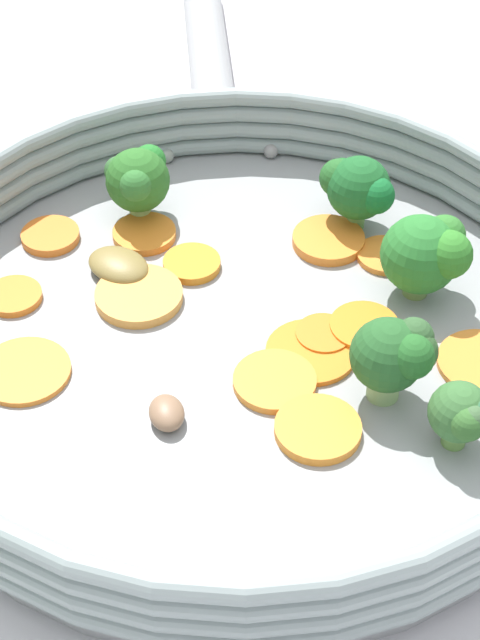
{
  "coord_description": "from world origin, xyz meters",
  "views": [
    {
      "loc": [
        0.08,
        0.38,
        0.39
      ],
      "look_at": [
        0.0,
        0.0,
        0.03
      ],
      "focal_mm": 60.0,
      "sensor_mm": 36.0,
      "label": 1
    }
  ],
  "objects_px": {
    "carrot_slice_8": "(275,381)",
    "broccoli_floret_0": "(137,179)",
    "carrot_slice_0": "(139,296)",
    "carrot_slice_1": "(329,240)",
    "carrot_slice_12": "(144,234)",
    "carrot_slice_7": "(311,352)",
    "carrot_slice_11": "(318,429)",
    "carrot_slice_10": "(192,264)",
    "skillet": "(240,349)",
    "mushroom_piece_0": "(167,413)",
    "carrot_slice_9": "(385,255)",
    "carrot_slice_5": "(324,335)",
    "broccoli_floret_3": "(357,187)",
    "carrot_slice_13": "(24,371)",
    "carrot_slice_2": "(50,236)",
    "broccoli_floret_4": "(396,355)",
    "broccoli_floret_1": "(427,253)",
    "mushroom_piece_1": "(118,265)",
    "carrot_slice_4": "(364,328)",
    "broccoli_floret_2": "(464,415)",
    "carrot_slice_3": "(13,296)"
  },
  "relations": [
    {
      "from": "carrot_slice_8",
      "to": "broccoli_floret_0",
      "type": "bearing_deg",
      "value": -72.87
    },
    {
      "from": "carrot_slice_0",
      "to": "carrot_slice_1",
      "type": "xyz_separation_m",
      "value": [
        -0.11,
        -0.02,
        0.0
      ]
    },
    {
      "from": "carrot_slice_8",
      "to": "carrot_slice_12",
      "type": "xyz_separation_m",
      "value": [
        0.05,
        -0.13,
        0.0
      ]
    },
    {
      "from": "carrot_slice_7",
      "to": "carrot_slice_11",
      "type": "distance_m",
      "value": 0.05
    },
    {
      "from": "carrot_slice_10",
      "to": "carrot_slice_11",
      "type": "xyz_separation_m",
      "value": [
        -0.04,
        0.13,
        0.0
      ]
    },
    {
      "from": "skillet",
      "to": "carrot_slice_0",
      "type": "relative_size",
      "value": 7.36
    },
    {
      "from": "mushroom_piece_0",
      "to": "carrot_slice_9",
      "type": "bearing_deg",
      "value": -145.66
    },
    {
      "from": "carrot_slice_5",
      "to": "carrot_slice_8",
      "type": "bearing_deg",
      "value": 39.63
    },
    {
      "from": "carrot_slice_1",
      "to": "broccoli_floret_3",
      "type": "relative_size",
      "value": 0.91
    },
    {
      "from": "broccoli_floret_0",
      "to": "broccoli_floret_3",
      "type": "relative_size",
      "value": 0.99
    },
    {
      "from": "carrot_slice_7",
      "to": "carrot_slice_0",
      "type": "bearing_deg",
      "value": -36.64
    },
    {
      "from": "carrot_slice_8",
      "to": "carrot_slice_13",
      "type": "height_order",
      "value": "carrot_slice_8"
    },
    {
      "from": "carrot_slice_2",
      "to": "carrot_slice_13",
      "type": "xyz_separation_m",
      "value": [
        0.02,
        0.1,
        -0.0
      ]
    },
    {
      "from": "carrot_slice_1",
      "to": "carrot_slice_7",
      "type": "distance_m",
      "value": 0.09
    },
    {
      "from": "skillet",
      "to": "broccoli_floret_0",
      "type": "xyz_separation_m",
      "value": [
        0.03,
        -0.11,
        0.03
      ]
    },
    {
      "from": "carrot_slice_9",
      "to": "carrot_slice_11",
      "type": "xyz_separation_m",
      "value": [
        0.07,
        0.12,
        0.0
      ]
    },
    {
      "from": "broccoli_floret_4",
      "to": "broccoli_floret_1",
      "type": "bearing_deg",
      "value": -119.75
    },
    {
      "from": "carrot_slice_2",
      "to": "carrot_slice_10",
      "type": "height_order",
      "value": "same"
    },
    {
      "from": "carrot_slice_11",
      "to": "broccoli_floret_4",
      "type": "relative_size",
      "value": 0.9
    },
    {
      "from": "carrot_slice_13",
      "to": "broccoli_floret_3",
      "type": "xyz_separation_m",
      "value": [
        -0.19,
        -0.08,
        0.03
      ]
    },
    {
      "from": "carrot_slice_0",
      "to": "carrot_slice_12",
      "type": "bearing_deg",
      "value": -101.25
    },
    {
      "from": "carrot_slice_13",
      "to": "carrot_slice_7",
      "type": "bearing_deg",
      "value": 173.34
    },
    {
      "from": "broccoli_floret_3",
      "to": "broccoli_floret_4",
      "type": "bearing_deg",
      "value": 81.34
    },
    {
      "from": "carrot_slice_8",
      "to": "carrot_slice_12",
      "type": "distance_m",
      "value": 0.13
    },
    {
      "from": "carrot_slice_13",
      "to": "mushroom_piece_0",
      "type": "bearing_deg",
      "value": 144.53
    },
    {
      "from": "broccoli_floret_1",
      "to": "broccoli_floret_3",
      "type": "height_order",
      "value": "broccoli_floret_1"
    },
    {
      "from": "mushroom_piece_1",
      "to": "carrot_slice_12",
      "type": "bearing_deg",
      "value": -122.44
    },
    {
      "from": "carrot_slice_10",
      "to": "carrot_slice_12",
      "type": "relative_size",
      "value": 0.88
    },
    {
      "from": "carrot_slice_4",
      "to": "broccoli_floret_4",
      "type": "relative_size",
      "value": 0.79
    },
    {
      "from": "carrot_slice_4",
      "to": "carrot_slice_0",
      "type": "bearing_deg",
      "value": -23.83
    },
    {
      "from": "carrot_slice_8",
      "to": "broccoli_floret_3",
      "type": "relative_size",
      "value": 0.92
    },
    {
      "from": "broccoli_floret_4",
      "to": "carrot_slice_4",
      "type": "bearing_deg",
      "value": -90.53
    },
    {
      "from": "carrot_slice_4",
      "to": "mushroom_piece_1",
      "type": "relative_size",
      "value": 0.99
    },
    {
      "from": "carrot_slice_8",
      "to": "carrot_slice_9",
      "type": "xyz_separation_m",
      "value": [
        -0.08,
        -0.08,
        -0.0
      ]
    },
    {
      "from": "skillet",
      "to": "broccoli_floret_2",
      "type": "distance_m",
      "value": 0.12
    },
    {
      "from": "carrot_slice_5",
      "to": "broccoli_floret_0",
      "type": "distance_m",
      "value": 0.14
    },
    {
      "from": "carrot_slice_5",
      "to": "broccoli_floret_1",
      "type": "distance_m",
      "value": 0.07
    },
    {
      "from": "carrot_slice_0",
      "to": "broccoli_floret_4",
      "type": "xyz_separation_m",
      "value": [
        -0.11,
        0.09,
        0.03
      ]
    },
    {
      "from": "carrot_slice_2",
      "to": "carrot_slice_12",
      "type": "distance_m",
      "value": 0.05
    },
    {
      "from": "carrot_slice_7",
      "to": "mushroom_piece_0",
      "type": "bearing_deg",
      "value": 20.45
    },
    {
      "from": "carrot_slice_7",
      "to": "mushroom_piece_1",
      "type": "bearing_deg",
      "value": -43.63
    },
    {
      "from": "carrot_slice_1",
      "to": "broccoli_floret_2",
      "type": "distance_m",
      "value": 0.16
    },
    {
      "from": "carrot_slice_0",
      "to": "carrot_slice_5",
      "type": "relative_size",
      "value": 1.62
    },
    {
      "from": "carrot_slice_10",
      "to": "broccoli_floret_2",
      "type": "relative_size",
      "value": 0.9
    },
    {
      "from": "carrot_slice_8",
      "to": "carrot_slice_3",
      "type": "bearing_deg",
      "value": -36.35
    },
    {
      "from": "carrot_slice_11",
      "to": "carrot_slice_12",
      "type": "relative_size",
      "value": 1.14
    },
    {
      "from": "mushroom_piece_1",
      "to": "carrot_slice_9",
      "type": "bearing_deg",
      "value": 173.12
    },
    {
      "from": "broccoli_floret_2",
      "to": "carrot_slice_8",
      "type": "bearing_deg",
      "value": -37.37
    },
    {
      "from": "carrot_slice_1",
      "to": "mushroom_piece_0",
      "type": "xyz_separation_m",
      "value": [
        0.11,
        0.11,
        0.0
      ]
    },
    {
      "from": "carrot_slice_10",
      "to": "mushroom_piece_1",
      "type": "height_order",
      "value": "mushroom_piece_1"
    }
  ]
}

